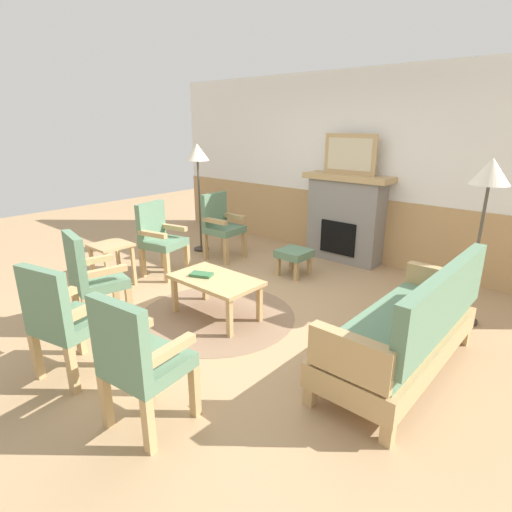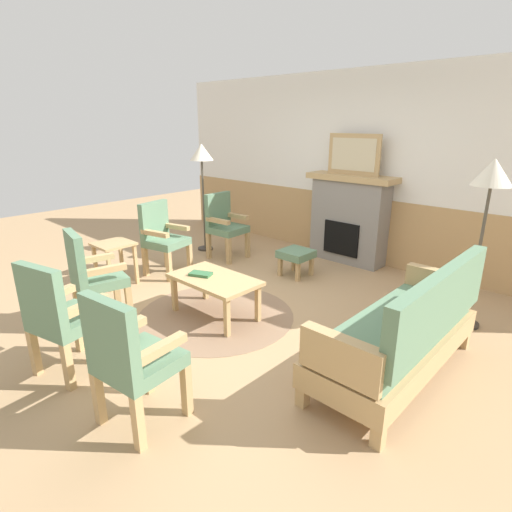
{
  "view_description": "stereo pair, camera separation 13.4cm",
  "coord_description": "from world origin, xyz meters",
  "px_view_note": "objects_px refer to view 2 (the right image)",
  "views": [
    {
      "loc": [
        2.88,
        -2.94,
        1.99
      ],
      "look_at": [
        0.0,
        0.35,
        0.55
      ],
      "focal_mm": 28.64,
      "sensor_mm": 36.0,
      "label": 1
    },
    {
      "loc": [
        2.98,
        -2.85,
        1.99
      ],
      "look_at": [
        0.0,
        0.35,
        0.55
      ],
      "focal_mm": 28.64,
      "sensor_mm": 36.0,
      "label": 2
    }
  ],
  "objects_px": {
    "armchair_by_window_left": "(224,223)",
    "armchair_front_left": "(130,355)",
    "book_on_table": "(201,274)",
    "floor_lamp_by_chairs": "(202,159)",
    "couch": "(403,332)",
    "side_table": "(114,252)",
    "armchair_corner_left": "(91,273)",
    "floor_lamp_by_couch": "(491,184)",
    "footstool": "(296,256)",
    "armchair_near_fireplace": "(162,235)",
    "fireplace": "(349,218)",
    "framed_picture": "(354,154)",
    "armchair_front_center": "(60,314)",
    "coffee_table": "(215,282)"
  },
  "relations": [
    {
      "from": "armchair_by_window_left",
      "to": "armchair_front_left",
      "type": "distance_m",
      "value": 3.7
    },
    {
      "from": "book_on_table",
      "to": "floor_lamp_by_chairs",
      "type": "height_order",
      "value": "floor_lamp_by_chairs"
    },
    {
      "from": "couch",
      "to": "floor_lamp_by_chairs",
      "type": "distance_m",
      "value": 4.17
    },
    {
      "from": "armchair_front_left",
      "to": "side_table",
      "type": "distance_m",
      "value": 2.75
    },
    {
      "from": "armchair_corner_left",
      "to": "floor_lamp_by_couch",
      "type": "relative_size",
      "value": 0.58
    },
    {
      "from": "armchair_by_window_left",
      "to": "armchair_corner_left",
      "type": "distance_m",
      "value": 2.46
    },
    {
      "from": "floor_lamp_by_chairs",
      "to": "armchair_front_left",
      "type": "bearing_deg",
      "value": -46.91
    },
    {
      "from": "couch",
      "to": "armchair_corner_left",
      "type": "relative_size",
      "value": 1.84
    },
    {
      "from": "footstool",
      "to": "armchair_near_fireplace",
      "type": "xyz_separation_m",
      "value": [
        -1.4,
        -1.15,
        0.25
      ]
    },
    {
      "from": "fireplace",
      "to": "armchair_corner_left",
      "type": "bearing_deg",
      "value": -103.7
    },
    {
      "from": "fireplace",
      "to": "side_table",
      "type": "bearing_deg",
      "value": -120.56
    },
    {
      "from": "fireplace",
      "to": "framed_picture",
      "type": "relative_size",
      "value": 1.62
    },
    {
      "from": "armchair_corner_left",
      "to": "side_table",
      "type": "height_order",
      "value": "armchair_corner_left"
    },
    {
      "from": "framed_picture",
      "to": "floor_lamp_by_couch",
      "type": "xyz_separation_m",
      "value": [
        2.0,
        -0.96,
        -0.11
      ]
    },
    {
      "from": "footstool",
      "to": "armchair_front_center",
      "type": "bearing_deg",
      "value": -89.88
    },
    {
      "from": "coffee_table",
      "to": "armchair_corner_left",
      "type": "bearing_deg",
      "value": -130.56
    },
    {
      "from": "framed_picture",
      "to": "armchair_near_fireplace",
      "type": "bearing_deg",
      "value": -125.73
    },
    {
      "from": "framed_picture",
      "to": "floor_lamp_by_couch",
      "type": "relative_size",
      "value": 0.48
    },
    {
      "from": "book_on_table",
      "to": "armchair_corner_left",
      "type": "height_order",
      "value": "armchair_corner_left"
    },
    {
      "from": "fireplace",
      "to": "armchair_by_window_left",
      "type": "distance_m",
      "value": 1.85
    },
    {
      "from": "couch",
      "to": "armchair_front_center",
      "type": "xyz_separation_m",
      "value": [
        -2.02,
        -1.84,
        0.14
      ]
    },
    {
      "from": "coffee_table",
      "to": "floor_lamp_by_chairs",
      "type": "xyz_separation_m",
      "value": [
        -1.94,
        1.5,
        1.06
      ]
    },
    {
      "from": "coffee_table",
      "to": "floor_lamp_by_couch",
      "type": "distance_m",
      "value": 2.82
    },
    {
      "from": "couch",
      "to": "floor_lamp_by_chairs",
      "type": "bearing_deg",
      "value": 162.77
    },
    {
      "from": "armchair_front_center",
      "to": "framed_picture",
      "type": "bearing_deg",
      "value": 87.77
    },
    {
      "from": "armchair_front_center",
      "to": "armchair_corner_left",
      "type": "distance_m",
      "value": 0.92
    },
    {
      "from": "book_on_table",
      "to": "floor_lamp_by_chairs",
      "type": "relative_size",
      "value": 0.14
    },
    {
      "from": "armchair_by_window_left",
      "to": "armchair_corner_left",
      "type": "relative_size",
      "value": 1.0
    },
    {
      "from": "framed_picture",
      "to": "armchair_front_center",
      "type": "relative_size",
      "value": 0.82
    },
    {
      "from": "couch",
      "to": "armchair_corner_left",
      "type": "distance_m",
      "value": 2.99
    },
    {
      "from": "framed_picture",
      "to": "armchair_near_fireplace",
      "type": "xyz_separation_m",
      "value": [
        -1.57,
        -2.18,
        -1.02
      ]
    },
    {
      "from": "floor_lamp_by_chairs",
      "to": "framed_picture",
      "type": "bearing_deg",
      "value": 28.54
    },
    {
      "from": "coffee_table",
      "to": "book_on_table",
      "type": "relative_size",
      "value": 4.16
    },
    {
      "from": "couch",
      "to": "footstool",
      "type": "distance_m",
      "value": 2.39
    },
    {
      "from": "framed_picture",
      "to": "couch",
      "type": "distance_m",
      "value": 3.16
    },
    {
      "from": "fireplace",
      "to": "framed_picture",
      "type": "xyz_separation_m",
      "value": [
        0.0,
        0.0,
        0.91
      ]
    },
    {
      "from": "framed_picture",
      "to": "floor_lamp_by_chairs",
      "type": "relative_size",
      "value": 0.48
    },
    {
      "from": "armchair_by_window_left",
      "to": "coffee_table",
      "type": "bearing_deg",
      "value": -45.77
    },
    {
      "from": "footstool",
      "to": "armchair_corner_left",
      "type": "bearing_deg",
      "value": -105.52
    },
    {
      "from": "fireplace",
      "to": "book_on_table",
      "type": "distance_m",
      "value": 2.65
    },
    {
      "from": "fireplace",
      "to": "book_on_table",
      "type": "height_order",
      "value": "fireplace"
    },
    {
      "from": "armchair_near_fireplace",
      "to": "armchair_front_center",
      "type": "relative_size",
      "value": 1.0
    },
    {
      "from": "armchair_near_fireplace",
      "to": "side_table",
      "type": "relative_size",
      "value": 1.78
    },
    {
      "from": "framed_picture",
      "to": "floor_lamp_by_couch",
      "type": "distance_m",
      "value": 2.22
    },
    {
      "from": "framed_picture",
      "to": "side_table",
      "type": "distance_m",
      "value": 3.48
    },
    {
      "from": "fireplace",
      "to": "armchair_front_center",
      "type": "bearing_deg",
      "value": -92.23
    },
    {
      "from": "couch",
      "to": "armchair_front_center",
      "type": "height_order",
      "value": "same"
    },
    {
      "from": "fireplace",
      "to": "armchair_near_fireplace",
      "type": "xyz_separation_m",
      "value": [
        -1.57,
        -2.18,
        -0.11
      ]
    },
    {
      "from": "coffee_table",
      "to": "armchair_front_left",
      "type": "xyz_separation_m",
      "value": [
        0.85,
        -1.48,
        0.15
      ]
    },
    {
      "from": "armchair_near_fireplace",
      "to": "side_table",
      "type": "distance_m",
      "value": 0.67
    }
  ]
}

